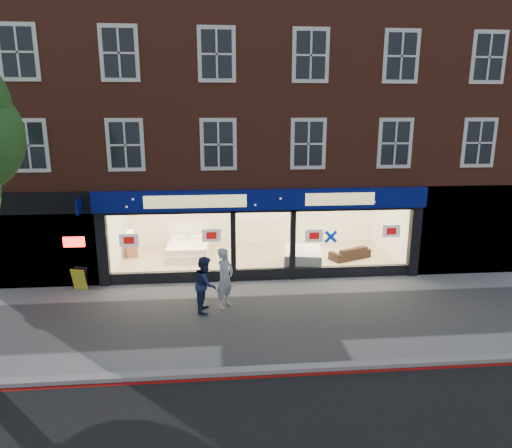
{
  "coord_description": "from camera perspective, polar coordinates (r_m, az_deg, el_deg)",
  "views": [
    {
      "loc": [
        -1.65,
        -12.24,
        5.85
      ],
      "look_at": [
        -0.3,
        2.5,
        2.19
      ],
      "focal_mm": 32.0,
      "sensor_mm": 36.0,
      "label": 1
    }
  ],
  "objects": [
    {
      "name": "building",
      "position": [
        19.26,
        -0.37,
        16.32
      ],
      "size": [
        19.0,
        8.26,
        10.3
      ],
      "color": "brown",
      "rests_on": "ground"
    },
    {
      "name": "display_bed",
      "position": [
        18.8,
        -8.47,
        -3.04
      ],
      "size": [
        1.74,
        2.1,
        1.17
      ],
      "rotation": [
        0.0,
        0.0,
        -0.02
      ],
      "color": "white",
      "rests_on": "showroom_floor"
    },
    {
      "name": "kerb_line",
      "position": [
        10.97,
        4.47,
        -18.36
      ],
      "size": [
        60.0,
        0.1,
        0.01
      ],
      "primitive_type": "cube",
      "color": "#8C0A07",
      "rests_on": "ground"
    },
    {
      "name": "showroom_floor",
      "position": [
        18.5,
        0.16,
        -4.4
      ],
      "size": [
        11.0,
        4.5,
        0.1
      ],
      "primitive_type": "cube",
      "color": "tan",
      "rests_on": "ground"
    },
    {
      "name": "ground",
      "position": [
        13.66,
        2.27,
        -11.48
      ],
      "size": [
        120.0,
        120.0,
        0.0
      ],
      "primitive_type": "plane",
      "color": "gray",
      "rests_on": "ground"
    },
    {
      "name": "pedestrian_grey",
      "position": [
        13.96,
        -3.9,
        -6.75
      ],
      "size": [
        0.76,
        0.82,
        1.88
      ],
      "primitive_type": "imported",
      "rotation": [
        0.0,
        0.0,
        0.96
      ],
      "color": "#B1B3B9",
      "rests_on": "ground"
    },
    {
      "name": "sofa",
      "position": [
        18.74,
        11.64,
        -3.5
      ],
      "size": [
        1.81,
        1.29,
        0.49
      ],
      "primitive_type": "imported",
      "rotation": [
        0.0,
        0.0,
        3.56
      ],
      "color": "black",
      "rests_on": "showroom_floor"
    },
    {
      "name": "kerb_stone",
      "position": [
        11.11,
        4.3,
        -17.58
      ],
      "size": [
        60.0,
        0.25,
        0.12
      ],
      "primitive_type": "cube",
      "color": "gray",
      "rests_on": "ground"
    },
    {
      "name": "mattress_stack",
      "position": [
        17.42,
        5.81,
        -4.29
      ],
      "size": [
        1.63,
        1.92,
        0.68
      ],
      "rotation": [
        0.0,
        0.0,
        -0.17
      ],
      "color": "silver",
      "rests_on": "showroom_floor"
    },
    {
      "name": "pedestrian_blue",
      "position": [
        13.79,
        -6.33,
        -7.47
      ],
      "size": [
        0.71,
        0.87,
        1.7
      ],
      "primitive_type": "imported",
      "rotation": [
        0.0,
        0.0,
        1.49
      ],
      "color": "#1B284D",
      "rests_on": "ground"
    },
    {
      "name": "bedside_table",
      "position": [
        19.24,
        -15.35,
        -3.17
      ],
      "size": [
        0.59,
        0.59,
        0.55
      ],
      "primitive_type": "cube",
      "rotation": [
        0.0,
        0.0,
        0.41
      ],
      "color": "brown",
      "rests_on": "showroom_floor"
    },
    {
      "name": "a_board",
      "position": [
        16.56,
        -21.17,
        -6.39
      ],
      "size": [
        0.57,
        0.45,
        0.76
      ],
      "primitive_type": "cube",
      "rotation": [
        0.0,
        0.0,
        -0.3
      ],
      "color": "gold",
      "rests_on": "ground"
    }
  ]
}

